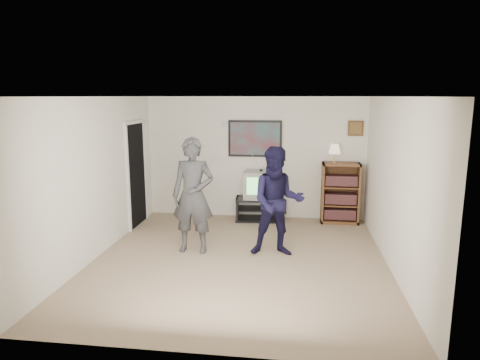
% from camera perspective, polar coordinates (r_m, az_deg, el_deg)
% --- Properties ---
extents(room_shell, '(4.51, 5.00, 2.51)m').
position_cam_1_polar(room_shell, '(6.75, 0.28, 0.40)').
color(room_shell, '#8D7459').
rests_on(room_shell, ground).
extents(media_stand, '(0.98, 0.60, 0.47)m').
position_cam_1_polar(media_stand, '(8.79, 2.51, -3.86)').
color(media_stand, black).
rests_on(media_stand, room_shell).
extents(crt_television, '(0.66, 0.56, 0.56)m').
position_cam_1_polar(crt_television, '(8.67, 2.79, -0.60)').
color(crt_television, gray).
rests_on(crt_television, media_stand).
extents(bookshelf, '(0.73, 0.42, 1.21)m').
position_cam_1_polar(bookshelf, '(8.77, 13.20, -1.69)').
color(bookshelf, '#562D19').
rests_on(bookshelf, room_shell).
extents(table_lamp, '(0.24, 0.24, 0.38)m').
position_cam_1_polar(table_lamp, '(8.59, 12.49, 3.44)').
color(table_lamp, beige).
rests_on(table_lamp, bookshelf).
extents(person_tall, '(0.70, 0.47, 1.87)m').
position_cam_1_polar(person_tall, '(6.90, -6.27, -2.08)').
color(person_tall, '#353538').
rests_on(person_tall, room_shell).
extents(person_short, '(0.91, 0.74, 1.74)m').
position_cam_1_polar(person_short, '(6.76, 5.00, -2.92)').
color(person_short, black).
rests_on(person_short, room_shell).
extents(controller_left, '(0.06, 0.12, 0.03)m').
position_cam_1_polar(controller_left, '(6.98, -5.72, 1.06)').
color(controller_left, white).
rests_on(controller_left, person_tall).
extents(controller_right, '(0.07, 0.13, 0.04)m').
position_cam_1_polar(controller_right, '(6.97, 5.03, -1.02)').
color(controller_right, white).
rests_on(controller_right, person_short).
extents(poster, '(1.10, 0.03, 0.75)m').
position_cam_1_polar(poster, '(8.79, 2.01, 5.53)').
color(poster, black).
rests_on(poster, room_shell).
extents(air_vent, '(0.28, 0.02, 0.14)m').
position_cam_1_polar(air_vent, '(8.84, -1.56, 7.52)').
color(air_vent, white).
rests_on(air_vent, room_shell).
extents(small_picture, '(0.30, 0.03, 0.30)m').
position_cam_1_polar(small_picture, '(8.82, 15.16, 6.67)').
color(small_picture, '#3E2713').
rests_on(small_picture, room_shell).
extents(doorway, '(0.03, 0.85, 2.00)m').
position_cam_1_polar(doorway, '(8.54, -13.69, 0.65)').
color(doorway, black).
rests_on(doorway, room_shell).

